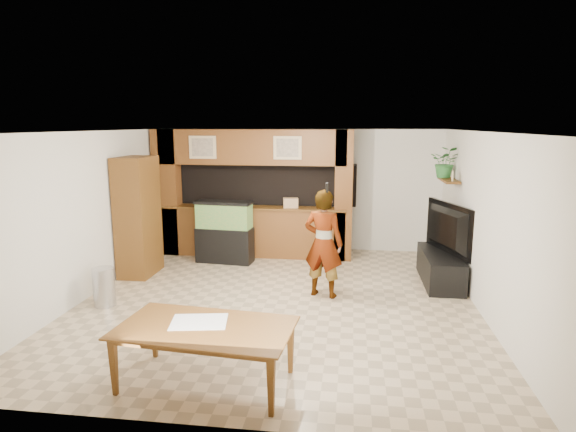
# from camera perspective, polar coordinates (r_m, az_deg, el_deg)

# --- Properties ---
(floor) EXTENTS (6.50, 6.50, 0.00)m
(floor) POSITION_cam_1_polar(r_m,az_deg,el_deg) (7.64, -1.18, -9.90)
(floor) COLOR tan
(floor) RESTS_ON ground
(ceiling) EXTENTS (6.50, 6.50, 0.00)m
(ceiling) POSITION_cam_1_polar(r_m,az_deg,el_deg) (7.14, -1.27, 9.99)
(ceiling) COLOR white
(ceiling) RESTS_ON wall_back
(wall_back) EXTENTS (6.00, 0.00, 6.00)m
(wall_back) POSITION_cam_1_polar(r_m,az_deg,el_deg) (10.46, 1.48, 3.14)
(wall_back) COLOR silver
(wall_back) RESTS_ON floor
(wall_left) EXTENTS (0.00, 6.50, 6.50)m
(wall_left) POSITION_cam_1_polar(r_m,az_deg,el_deg) (8.28, -22.21, 0.26)
(wall_left) COLOR silver
(wall_left) RESTS_ON floor
(wall_right) EXTENTS (0.00, 6.50, 6.50)m
(wall_right) POSITION_cam_1_polar(r_m,az_deg,el_deg) (7.45, 22.24, -0.85)
(wall_right) COLOR silver
(wall_right) RESTS_ON floor
(partition) EXTENTS (4.20, 0.99, 2.60)m
(partition) POSITION_cam_1_polar(r_m,az_deg,el_deg) (10.01, -4.31, 2.83)
(partition) COLOR brown
(partition) RESTS_ON floor
(wall_clock) EXTENTS (0.05, 0.25, 0.25)m
(wall_clock) POSITION_cam_1_polar(r_m,az_deg,el_deg) (9.06, -19.18, 5.15)
(wall_clock) COLOR black
(wall_clock) RESTS_ON wall_left
(wall_shelf) EXTENTS (0.25, 0.90, 0.04)m
(wall_shelf) POSITION_cam_1_polar(r_m,az_deg,el_deg) (9.24, 18.51, 4.04)
(wall_shelf) COLOR brown
(wall_shelf) RESTS_ON wall_right
(pantry_cabinet) EXTENTS (0.54, 0.88, 2.14)m
(pantry_cabinet) POSITION_cam_1_polar(r_m,az_deg,el_deg) (9.06, -17.35, -0.05)
(pantry_cabinet) COLOR brown
(pantry_cabinet) RESTS_ON floor
(trash_can) EXTENTS (0.32, 0.32, 0.59)m
(trash_can) POSITION_cam_1_polar(r_m,az_deg,el_deg) (7.82, -20.97, -7.86)
(trash_can) COLOR #B2B2B7
(trash_can) RESTS_ON floor
(aquarium) EXTENTS (1.11, 0.42, 1.23)m
(aquarium) POSITION_cam_1_polar(r_m,az_deg,el_deg) (9.57, -7.53, -1.95)
(aquarium) COLOR black
(aquarium) RESTS_ON floor
(tv_stand) EXTENTS (0.58, 1.58, 0.53)m
(tv_stand) POSITION_cam_1_polar(r_m,az_deg,el_deg) (8.76, 17.56, -5.87)
(tv_stand) COLOR black
(tv_stand) RESTS_ON floor
(television) EXTENTS (0.68, 1.47, 0.86)m
(television) POSITION_cam_1_polar(r_m,az_deg,el_deg) (8.59, 17.83, -1.44)
(television) COLOR black
(television) RESTS_ON tv_stand
(photo_frame) EXTENTS (0.05, 0.14, 0.18)m
(photo_frame) POSITION_cam_1_polar(r_m,az_deg,el_deg) (8.93, 18.91, 4.51)
(photo_frame) COLOR tan
(photo_frame) RESTS_ON wall_shelf
(potted_plant) EXTENTS (0.65, 0.61, 0.58)m
(potted_plant) POSITION_cam_1_polar(r_m,az_deg,el_deg) (9.42, 18.20, 6.07)
(potted_plant) COLOR #2A6A2F
(potted_plant) RESTS_ON wall_shelf
(person) EXTENTS (0.72, 0.57, 1.72)m
(person) POSITION_cam_1_polar(r_m,az_deg,el_deg) (7.58, 4.22, -3.28)
(person) COLOR #9B8255
(person) RESTS_ON floor
(microphone) EXTENTS (0.04, 0.10, 0.17)m
(microphone) POSITION_cam_1_polar(r_m,az_deg,el_deg) (7.25, 4.64, 3.37)
(microphone) COLOR black
(microphone) RESTS_ON person
(dining_table) EXTENTS (1.91, 1.18, 0.64)m
(dining_table) POSITION_cam_1_polar(r_m,az_deg,el_deg) (5.30, -9.85, -16.11)
(dining_table) COLOR brown
(dining_table) RESTS_ON floor
(newspaper_a) EXTENTS (0.65, 0.52, 0.01)m
(newspaper_a) POSITION_cam_1_polar(r_m,az_deg,el_deg) (5.31, -10.49, -12.22)
(newspaper_a) COLOR silver
(newspaper_a) RESTS_ON dining_table
(counter_box) EXTENTS (0.33, 0.25, 0.20)m
(counter_box) POSITION_cam_1_polar(r_m,az_deg,el_deg) (9.71, 0.31, 1.57)
(counter_box) COLOR tan
(counter_box) RESTS_ON partition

